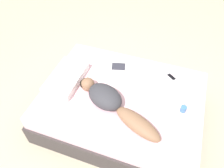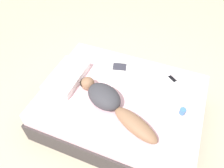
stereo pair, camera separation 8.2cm
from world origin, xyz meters
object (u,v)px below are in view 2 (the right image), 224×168
at_px(cell_phone, 172,79).
at_px(person, 110,102).
at_px(open_magazine, 119,72).
at_px(coffee_mug, 183,111).

bearing_deg(cell_phone, person, 178.82).
bearing_deg(open_magazine, cell_phone, -92.82).
relative_size(open_magazine, coffee_mug, 4.91).
relative_size(person, open_magazine, 2.33).
xyz_separation_m(person, coffee_mug, (0.24, -0.85, -0.06)).
distance_m(person, cell_phone, 1.00).
xyz_separation_m(open_magazine, cell_phone, (0.16, -0.74, 0.00)).
relative_size(open_magazine, cell_phone, 3.22).
distance_m(person, coffee_mug, 0.88).
height_order(person, open_magazine, person).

